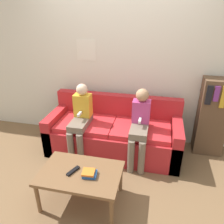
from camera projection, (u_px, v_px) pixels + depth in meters
ground_plane at (106, 170)px, 2.98m from camera, size 10.00×10.00×0.00m
wall_back at (121, 60)px, 3.28m from camera, size 8.00×0.06×2.60m
couch at (114, 134)px, 3.30m from camera, size 1.94×0.77×0.81m
coffee_table at (81, 175)px, 2.36m from camera, size 0.88×0.57×0.41m
person_left at (80, 118)px, 3.08m from camera, size 0.24×0.54×1.06m
person_right at (140, 124)px, 2.92m from camera, size 0.24×0.54×1.05m
tv_remote at (73, 171)px, 2.34m from camera, size 0.10×0.17×0.02m
book_stack at (89, 173)px, 2.28m from camera, size 0.16×0.14×0.06m
bookshelf at (212, 117)px, 3.15m from camera, size 0.40×0.30×1.15m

